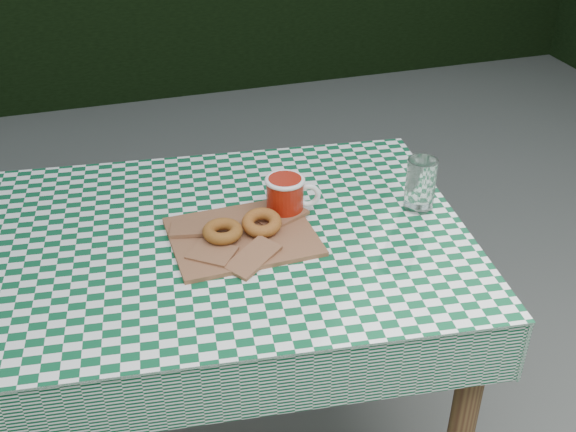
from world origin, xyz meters
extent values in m
cube|color=#532F1C|center=(-0.06, 0.20, 0.38)|extent=(1.27, 0.92, 0.75)
cube|color=#0B4A29|center=(-0.06, 0.20, 0.75)|extent=(1.29, 0.94, 0.01)
cube|color=#8E5F3E|center=(0.03, 0.17, 0.76)|extent=(0.32, 0.26, 0.02)
torus|color=#99551F|center=(-0.02, 0.16, 0.79)|extent=(0.09, 0.09, 0.03)
torus|color=#A56422|center=(0.07, 0.17, 0.79)|extent=(0.12, 0.12, 0.03)
cylinder|color=white|center=(0.46, 0.17, 0.82)|extent=(0.07, 0.07, 0.13)
camera|label=1|loc=(-0.25, -1.11, 1.64)|focal=43.57mm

